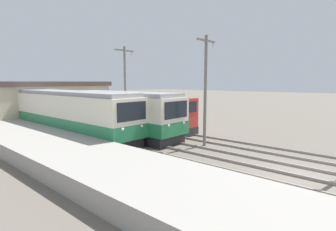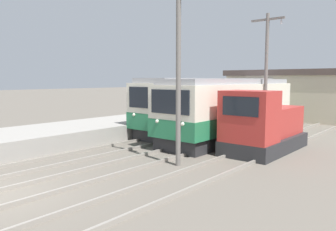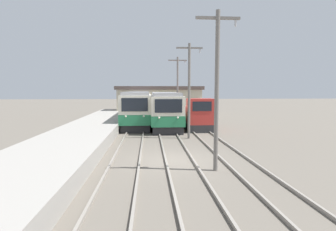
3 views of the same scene
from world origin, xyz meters
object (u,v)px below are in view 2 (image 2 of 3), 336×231
at_px(catenary_mast_far, 266,71).
at_px(catenary_mast_mid, 179,68).
at_px(shunting_locomotive, 263,127).
at_px(commuter_train_left, 217,105).
at_px(commuter_train_center, 231,111).

bearing_deg(catenary_mast_far, catenary_mast_mid, -90.00).
relative_size(shunting_locomotive, catenary_mast_mid, 0.73).
xyz_separation_m(commuter_train_left, catenary_mast_mid, (4.31, -9.77, 2.30)).
bearing_deg(catenary_mast_far, commuter_train_center, -138.08).
height_order(commuter_train_center, catenary_mast_mid, catenary_mast_mid).
bearing_deg(commuter_train_left, commuter_train_center, -45.87).
relative_size(commuter_train_left, shunting_locomotive, 2.79).
bearing_deg(catenary_mast_far, commuter_train_left, 160.41).
bearing_deg(shunting_locomotive, commuter_train_center, 143.93).
xyz_separation_m(shunting_locomotive, catenary_mast_mid, (-1.49, -4.69, 2.76)).
relative_size(commuter_train_left, catenary_mast_mid, 2.04).
bearing_deg(catenary_mast_mid, commuter_train_left, 113.80).
bearing_deg(catenary_mast_mid, shunting_locomotive, 72.36).
distance_m(commuter_train_left, catenary_mast_mid, 10.92).
height_order(commuter_train_left, shunting_locomotive, commuter_train_left).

